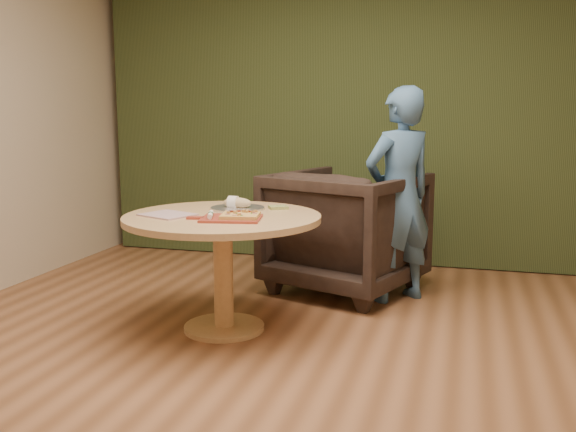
# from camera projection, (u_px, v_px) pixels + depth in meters

# --- Properties ---
(room_shell) EXTENTS (5.04, 6.04, 2.84)m
(room_shell) POSITION_uv_depth(u_px,v_px,m) (254.00, 110.00, 3.03)
(room_shell) COLOR #945F3B
(room_shell) RESTS_ON ground
(curtain) EXTENTS (4.80, 0.14, 2.78)m
(curtain) POSITION_uv_depth(u_px,v_px,m) (357.00, 109.00, 5.79)
(curtain) COLOR #283418
(curtain) RESTS_ON ground
(pedestal_table) EXTENTS (1.24, 1.24, 0.75)m
(pedestal_table) POSITION_uv_depth(u_px,v_px,m) (223.00, 237.00, 4.04)
(pedestal_table) COLOR tan
(pedestal_table) RESTS_ON ground
(pizza_paddle) EXTENTS (0.47, 0.34, 0.01)m
(pizza_paddle) POSITION_uv_depth(u_px,v_px,m) (230.00, 218.00, 3.84)
(pizza_paddle) COLOR #983726
(pizza_paddle) RESTS_ON pedestal_table
(flatbread_pizza) EXTENTS (0.26, 0.26, 0.04)m
(flatbread_pizza) POSITION_uv_depth(u_px,v_px,m) (240.00, 215.00, 3.84)
(flatbread_pizza) COLOR tan
(flatbread_pizza) RESTS_ON pizza_paddle
(cutlery_roll) EXTENTS (0.09, 0.19, 0.03)m
(cutlery_roll) POSITION_uv_depth(u_px,v_px,m) (211.00, 215.00, 3.84)
(cutlery_roll) COLOR beige
(cutlery_roll) RESTS_ON pizza_paddle
(newspaper) EXTENTS (0.37, 0.35, 0.01)m
(newspaper) POSITION_uv_depth(u_px,v_px,m) (168.00, 215.00, 3.99)
(newspaper) COLOR beige
(newspaper) RESTS_ON pedestal_table
(serving_tray) EXTENTS (0.36, 0.36, 0.02)m
(serving_tray) POSITION_uv_depth(u_px,v_px,m) (238.00, 208.00, 4.23)
(serving_tray) COLOR silver
(serving_tray) RESTS_ON pedestal_table
(bread_roll) EXTENTS (0.19, 0.09, 0.09)m
(bread_roll) POSITION_uv_depth(u_px,v_px,m) (236.00, 203.00, 4.22)
(bread_roll) COLOR tan
(bread_roll) RESTS_ON serving_tray
(green_packet) EXTENTS (0.15, 0.15, 0.02)m
(green_packet) POSITION_uv_depth(u_px,v_px,m) (278.00, 207.00, 4.25)
(green_packet) COLOR olive
(green_packet) RESTS_ON pedestal_table
(armchair) EXTENTS (1.28, 1.24, 1.04)m
(armchair) POSITION_uv_depth(u_px,v_px,m) (346.00, 225.00, 4.95)
(armchair) COLOR black
(armchair) RESTS_ON ground
(person_standing) EXTENTS (0.67, 0.67, 1.57)m
(person_standing) POSITION_uv_depth(u_px,v_px,m) (399.00, 195.00, 4.66)
(person_standing) COLOR #3E658C
(person_standing) RESTS_ON ground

